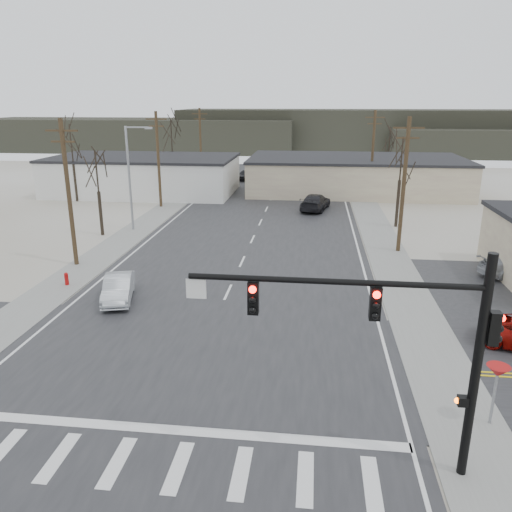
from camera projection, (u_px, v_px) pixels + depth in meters
The scene contains 26 objects.
ground at pixel (198, 358), 22.48m from camera, with size 140.00×140.00×0.00m, color silver.
main_road at pixel (244, 257), 36.69m from camera, with size 18.00×110.00×0.05m, color #252528.
cross_road at pixel (198, 357), 22.48m from camera, with size 90.00×10.00×0.04m, color #252528.
sidewalk_left at pixel (130, 235), 42.61m from camera, with size 3.00×90.00×0.06m, color gray.
sidewalk_right at pixel (383, 243), 40.24m from camera, with size 3.00×90.00×0.06m, color gray.
traffic_signal_mast at pixel (412, 335), 14.32m from camera, with size 8.95×0.43×7.20m.
fire_hydrant at pixel (67, 279), 31.07m from camera, with size 0.24×0.24×0.87m.
yield_sign at pixel (498, 373), 17.27m from camera, with size 0.80×0.80×2.35m.
building_left_far at pixel (144, 175), 61.49m from camera, with size 22.30×12.30×4.50m.
building_right_far at pixel (355, 174), 62.41m from camera, with size 26.30×14.30×4.30m.
upole_left_b at pixel (68, 191), 33.57m from camera, with size 2.20×0.30×10.00m.
upole_left_c at pixel (158, 158), 52.52m from camera, with size 2.20×0.30×10.00m.
upole_left_d at pixel (200, 143), 71.46m from camera, with size 2.20×0.30×10.00m.
upole_right_a at pixel (404, 183), 36.69m from camera, with size 2.20×0.30×10.00m.
upole_right_b at pixel (373, 153), 57.53m from camera, with size 2.20×0.30×10.00m.
streetlight_main at pixel (131, 173), 43.01m from camera, with size 2.40×0.25×9.00m.
tree_left_near at pixel (97, 174), 41.31m from camera, with size 3.30×3.30×7.35m.
tree_right_mid at pixel (401, 161), 43.94m from camera, with size 3.74×3.74×8.33m.
tree_left_far at pixel (172, 138), 65.74m from camera, with size 3.96×3.96×8.82m.
tree_right_far at pixel (390, 142), 68.40m from camera, with size 3.52×3.52×7.84m.
tree_left_mid at pixel (71, 145), 55.27m from camera, with size 3.96×3.96×8.82m.
hill_left at pixel (138, 135), 112.50m from camera, with size 70.00×18.00×7.00m, color #333026.
hill_center at pixel (362, 131), 110.41m from camera, with size 80.00×18.00×9.00m, color #333026.
sedan_crossing at pixel (118, 288), 28.71m from camera, with size 1.51×4.33×1.43m, color #A8ADB3.
car_far_a at pixel (315, 202), 52.17m from camera, with size 2.35×5.78×1.68m, color black.
car_far_b at pixel (246, 175), 71.74m from camera, with size 1.74×4.33×1.48m, color black.
Camera 1 is at (4.96, -19.62, 11.13)m, focal length 35.00 mm.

